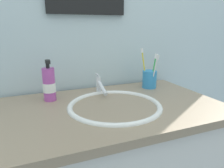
# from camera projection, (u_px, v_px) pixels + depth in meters

# --- Properties ---
(tiled_wall_back) EXTENTS (2.17, 0.04, 2.40)m
(tiled_wall_back) POSITION_uv_depth(u_px,v_px,m) (86.00, 26.00, 1.12)
(tiled_wall_back) COLOR silver
(tiled_wall_back) RESTS_ON ground
(sink_basin) EXTENTS (0.40, 0.40, 0.11)m
(sink_basin) POSITION_uv_depth(u_px,v_px,m) (115.00, 114.00, 0.91)
(sink_basin) COLOR white
(sink_basin) RESTS_ON vanity_counter
(faucet) EXTENTS (0.02, 0.15, 0.09)m
(faucet) POSITION_uv_depth(u_px,v_px,m) (100.00, 85.00, 1.06)
(faucet) COLOR silver
(faucet) RESTS_ON sink_basin
(toothbrush_cup) EXTENTS (0.08, 0.08, 0.09)m
(toothbrush_cup) POSITION_uv_depth(u_px,v_px,m) (149.00, 79.00, 1.16)
(toothbrush_cup) COLOR #338CCC
(toothbrush_cup) RESTS_ON vanity_counter
(toothbrush_white) EXTENTS (0.02, 0.05, 0.18)m
(toothbrush_white) POSITION_uv_depth(u_px,v_px,m) (155.00, 70.00, 1.11)
(toothbrush_white) COLOR white
(toothbrush_white) RESTS_ON toothbrush_cup
(toothbrush_yellow) EXTENTS (0.04, 0.04, 0.21)m
(toothbrush_yellow) POSITION_uv_depth(u_px,v_px,m) (144.00, 65.00, 1.15)
(toothbrush_yellow) COLOR yellow
(toothbrush_yellow) RESTS_ON toothbrush_cup
(toothbrush_green) EXTENTS (0.03, 0.03, 0.18)m
(toothbrush_green) POSITION_uv_depth(u_px,v_px,m) (154.00, 69.00, 1.13)
(toothbrush_green) COLOR green
(toothbrush_green) RESTS_ON toothbrush_cup
(soap_dispenser) EXTENTS (0.06, 0.06, 0.19)m
(soap_dispenser) POSITION_uv_depth(u_px,v_px,m) (49.00, 85.00, 0.95)
(soap_dispenser) COLOR #B24CA5
(soap_dispenser) RESTS_ON vanity_counter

